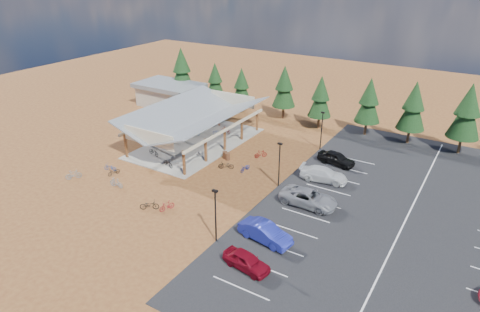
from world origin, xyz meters
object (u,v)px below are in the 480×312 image
at_px(bike_pavilion, 196,117).
at_px(bike_11, 167,206).
at_px(bike_1, 171,138).
at_px(lamp_post_1, 279,161).
at_px(bike_7, 226,130).
at_px(car_4, 336,158).
at_px(bike_10, 110,167).
at_px(bike_14, 245,168).
at_px(bike_4, 168,163).
at_px(car_1, 265,233).
at_px(bike_15, 261,154).
at_px(outbuilding, 170,94).
at_px(bike_0, 154,152).
at_px(car_3, 324,174).
at_px(bike_9, 73,175).
at_px(bike_6, 219,132).
at_px(lamp_post_2, 322,128).
at_px(trash_bin_1, 228,156).
at_px(bike_3, 217,121).
at_px(car_2, 309,198).
at_px(lamp_post_0, 215,212).
at_px(trash_bin_0, 225,155).
at_px(bike_13, 116,183).
at_px(bike_8, 114,172).
at_px(bike_5, 201,153).
at_px(bike_16, 226,165).
at_px(bike_2, 194,132).
at_px(bike_12, 149,205).
at_px(car_0, 246,261).

height_order(bike_pavilion, bike_11, bike_pavilion).
relative_size(bike_pavilion, bike_1, 11.33).
height_order(lamp_post_1, bike_7, lamp_post_1).
xyz_separation_m(bike_pavilion, car_4, (18.43, 3.59, -3.00)).
xyz_separation_m(lamp_post_1, bike_10, (-18.64, -7.07, -2.56)).
bearing_deg(car_4, bike_14, 140.74).
distance_m(bike_4, car_1, 18.38).
bearing_deg(bike_15, outbuilding, 16.21).
relative_size(bike_0, car_3, 0.35).
xyz_separation_m(bike_pavilion, bike_9, (-5.54, -15.76, -3.29)).
height_order(lamp_post_1, car_4, lamp_post_1).
bearing_deg(bike_6, lamp_post_1, -141.42).
relative_size(bike_6, car_1, 0.34).
bearing_deg(bike_14, bike_11, -93.52).
distance_m(outbuilding, bike_15, 25.94).
height_order(lamp_post_2, trash_bin_1, lamp_post_2).
relative_size(bike_1, bike_6, 1.01).
relative_size(bike_3, bike_4, 0.92).
bearing_deg(bike_7, car_2, -119.79).
xyz_separation_m(bike_pavilion, lamp_post_2, (15.00, 7.00, -0.85)).
xyz_separation_m(bike_0, bike_15, (11.77, 6.72, -0.09)).
xyz_separation_m(bike_pavilion, lamp_post_0, (15.00, -17.00, -0.85)).
xyz_separation_m(bike_0, bike_4, (3.71, -1.57, 0.01)).
xyz_separation_m(outbuilding, trash_bin_0, (19.93, -13.00, -1.58)).
xyz_separation_m(bike_1, bike_13, (3.19, -12.94, -0.06)).
distance_m(outbuilding, bike_9, 28.10).
xyz_separation_m(car_3, car_4, (-0.30, 4.86, 0.02)).
bearing_deg(car_3, bike_3, 59.02).
bearing_deg(lamp_post_1, bike_8, -156.24).
relative_size(bike_5, car_1, 0.29).
bearing_deg(outbuilding, bike_14, -31.66).
height_order(bike_11, car_4, car_4).
distance_m(lamp_post_0, bike_16, 14.66).
height_order(bike_1, bike_16, bike_1).
bearing_deg(bike_2, bike_0, 160.60).
xyz_separation_m(bike_pavilion, trash_bin_1, (6.49, -2.25, -3.37)).
distance_m(bike_3, bike_12, 24.72).
relative_size(outbuilding, car_3, 2.08).
bearing_deg(bike_14, trash_bin_0, 162.92).
xyz_separation_m(bike_1, car_0, (22.31, -17.10, 0.13)).
relative_size(bike_10, bike_11, 0.94).
height_order(bike_1, bike_10, bike_1).
distance_m(lamp_post_1, trash_bin_0, 9.88).
bearing_deg(car_3, car_2, 178.62).
bearing_deg(bike_14, lamp_post_0, -62.52).
distance_m(lamp_post_1, bike_7, 17.04).
relative_size(bike_pavilion, bike_10, 12.30).
relative_size(bike_9, bike_11, 1.06).
bearing_deg(lamp_post_0, outbuilding, 136.01).
xyz_separation_m(bike_pavilion, outbuilding, (-14.00, 11.00, -1.80)).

